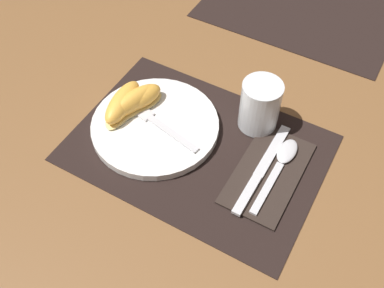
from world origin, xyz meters
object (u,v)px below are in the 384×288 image
(juice_glass, at_px, (260,108))
(fork, at_px, (153,120))
(citrus_wedge_1, at_px, (134,102))
(plate, at_px, (156,125))
(citrus_wedge_2, at_px, (123,103))
(citrus_wedge_0, at_px, (141,98))
(knife, at_px, (261,170))
(spoon, at_px, (282,161))

(juice_glass, relative_size, fork, 0.53)
(juice_glass, height_order, citrus_wedge_1, juice_glass)
(plate, bearing_deg, citrus_wedge_2, -177.96)
(fork, height_order, citrus_wedge_2, citrus_wedge_2)
(juice_glass, height_order, citrus_wedge_0, juice_glass)
(fork, bearing_deg, knife, 1.00)
(citrus_wedge_2, bearing_deg, knife, 1.28)
(plate, height_order, knife, plate)
(knife, bearing_deg, citrus_wedge_0, 175.37)
(knife, xyz_separation_m, spoon, (0.03, 0.04, 0.00))
(plate, bearing_deg, fork, 179.73)
(knife, xyz_separation_m, citrus_wedge_1, (-0.28, 0.01, 0.03))
(knife, height_order, fork, fork)
(juice_glass, distance_m, citrus_wedge_0, 0.24)
(knife, bearing_deg, citrus_wedge_1, 178.71)
(juice_glass, xyz_separation_m, knife, (0.06, -0.10, -0.04))
(citrus_wedge_1, bearing_deg, citrus_wedge_2, -142.98)
(citrus_wedge_0, distance_m, citrus_wedge_2, 0.04)
(knife, bearing_deg, spoon, 55.78)
(plate, distance_m, citrus_wedge_2, 0.08)
(plate, xyz_separation_m, juice_glass, (0.17, 0.11, 0.04))
(knife, height_order, citrus_wedge_0, citrus_wedge_0)
(spoon, bearing_deg, knife, -124.22)
(juice_glass, height_order, knife, juice_glass)
(citrus_wedge_0, bearing_deg, citrus_wedge_2, -128.75)
(juice_glass, distance_m, citrus_wedge_1, 0.25)
(spoon, height_order, fork, fork)
(spoon, bearing_deg, fork, -170.90)
(plate, height_order, fork, fork)
(knife, relative_size, citrus_wedge_0, 2.12)
(spoon, bearing_deg, citrus_wedge_1, -174.29)
(fork, bearing_deg, plate, -0.27)
(plate, distance_m, fork, 0.01)
(citrus_wedge_1, distance_m, citrus_wedge_2, 0.02)
(knife, relative_size, spoon, 1.22)
(knife, bearing_deg, citrus_wedge_2, -178.72)
(knife, xyz_separation_m, citrus_wedge_2, (-0.30, -0.01, 0.03))
(plate, relative_size, spoon, 1.37)
(spoon, bearing_deg, citrus_wedge_0, -177.21)
(juice_glass, xyz_separation_m, citrus_wedge_1, (-0.23, -0.10, -0.01))
(spoon, xyz_separation_m, citrus_wedge_0, (-0.30, -0.01, 0.02))
(spoon, xyz_separation_m, citrus_wedge_2, (-0.33, -0.04, 0.03))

